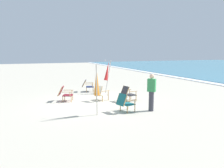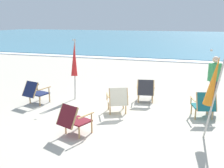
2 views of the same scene
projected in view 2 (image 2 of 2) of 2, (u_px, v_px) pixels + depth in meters
name	position (u px, v px, depth m)	size (l,w,h in m)	color
ground_plane	(123.00, 119.00, 7.34)	(80.00, 80.00, 0.00)	#B7AF9E
sea	(180.00, 38.00, 36.38)	(80.00, 40.00, 0.10)	teal
surf_band	(165.00, 60.00, 17.56)	(80.00, 1.10, 0.06)	white
beach_chair_back_left	(146.00, 90.00, 8.75)	(0.68, 0.80, 0.80)	#28282D
beach_chair_mid_center	(118.00, 100.00, 7.70)	(0.80, 0.85, 0.82)	beige
beach_chair_front_left	(35.00, 92.00, 8.57)	(0.75, 0.88, 0.78)	#19234C
beach_chair_far_center	(74.00, 119.00, 6.24)	(0.80, 0.89, 0.79)	maroon
beach_chair_back_right	(204.00, 104.00, 7.29)	(0.73, 0.83, 0.81)	#196066
umbrella_furled_red	(74.00, 60.00, 9.02)	(0.34, 0.56, 2.09)	#B7B2A8
umbrella_furled_orange	(213.00, 82.00, 5.85)	(0.46, 0.34, 2.11)	#B7B2A8
person_near_chairs	(214.00, 82.00, 8.16)	(0.39, 0.37, 1.63)	#383842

